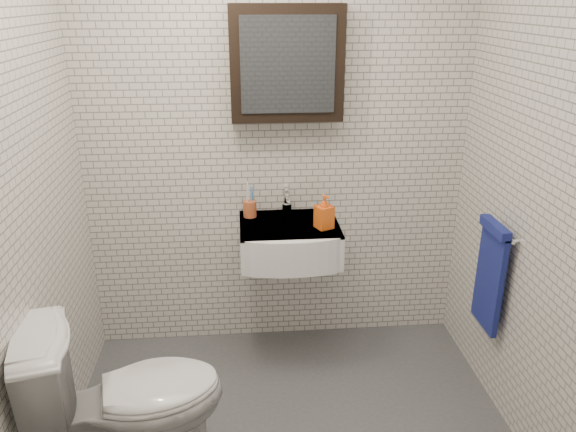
# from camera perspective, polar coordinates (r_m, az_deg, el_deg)

# --- Properties ---
(room_shell) EXTENTS (2.22, 2.02, 2.51)m
(room_shell) POSITION_cam_1_polar(r_m,az_deg,el_deg) (2.19, 0.64, 6.48)
(room_shell) COLOR silver
(room_shell) RESTS_ON ground
(washbasin) EXTENTS (0.55, 0.50, 0.20)m
(washbasin) POSITION_cam_1_polar(r_m,az_deg,el_deg) (3.12, 0.19, -2.65)
(washbasin) COLOR white
(washbasin) RESTS_ON room_shell
(faucet) EXTENTS (0.06, 0.20, 0.15)m
(faucet) POSITION_cam_1_polar(r_m,az_deg,el_deg) (3.25, -0.12, 1.36)
(faucet) COLOR silver
(faucet) RESTS_ON washbasin
(mirror_cabinet) EXTENTS (0.60, 0.15, 0.60)m
(mirror_cabinet) POSITION_cam_1_polar(r_m,az_deg,el_deg) (3.06, -0.13, 15.22)
(mirror_cabinet) COLOR black
(mirror_cabinet) RESTS_ON room_shell
(towel_rail) EXTENTS (0.09, 0.30, 0.58)m
(towel_rail) POSITION_cam_1_polar(r_m,az_deg,el_deg) (3.05, 19.89, -5.31)
(towel_rail) COLOR silver
(towel_rail) RESTS_ON room_shell
(toothbrush_cup) EXTENTS (0.08, 0.08, 0.21)m
(toothbrush_cup) POSITION_cam_1_polar(r_m,az_deg,el_deg) (3.22, -3.90, 0.82)
(toothbrush_cup) COLOR #B6542D
(toothbrush_cup) RESTS_ON washbasin
(soap_bottle) EXTENTS (0.11, 0.11, 0.19)m
(soap_bottle) POSITION_cam_1_polar(r_m,az_deg,el_deg) (3.04, 3.70, 0.44)
(soap_bottle) COLOR #FF5E1A
(soap_bottle) RESTS_ON washbasin
(toilet) EXTENTS (0.89, 0.63, 0.82)m
(toilet) POSITION_cam_1_polar(r_m,az_deg,el_deg) (2.63, -15.84, -17.57)
(toilet) COLOR silver
(toilet) RESTS_ON ground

